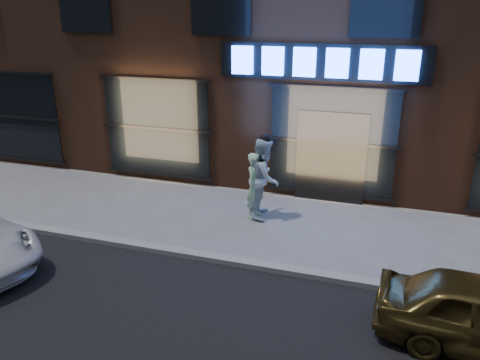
# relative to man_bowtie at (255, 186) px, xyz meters

# --- Properties ---
(ground) EXTENTS (90.00, 90.00, 0.00)m
(ground) POSITION_rel_man_bowtie_xyz_m (1.58, -2.33, -0.81)
(ground) COLOR slate
(ground) RESTS_ON ground
(curb) EXTENTS (60.00, 0.25, 0.12)m
(curb) POSITION_rel_man_bowtie_xyz_m (1.58, -2.33, -0.75)
(curb) COLOR gray
(curb) RESTS_ON ground
(man_bowtie) EXTENTS (0.55, 0.68, 1.63)m
(man_bowtie) POSITION_rel_man_bowtie_xyz_m (0.00, 0.00, 0.00)
(man_bowtie) COLOR #BBF6C3
(man_bowtie) RESTS_ON ground
(man_cap) EXTENTS (0.85, 1.04, 1.98)m
(man_cap) POSITION_rel_man_bowtie_xyz_m (0.18, 0.14, 0.18)
(man_cap) COLOR silver
(man_cap) RESTS_ON ground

